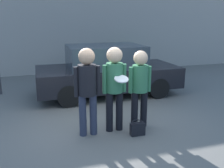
{
  "coord_description": "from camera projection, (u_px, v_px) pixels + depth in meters",
  "views": [
    {
      "loc": [
        -1.29,
        -5.04,
        2.35
      ],
      "look_at": [
        0.2,
        -0.11,
        0.99
      ],
      "focal_mm": 40.0,
      "sensor_mm": 36.0,
      "label": 1
    }
  ],
  "objects": [
    {
      "name": "ground_plane",
      "position": [
        102.0,
        126.0,
        5.63
      ],
      "size": [
        56.0,
        56.0,
        0.0
      ],
      "primitive_type": "plane",
      "color": "#66635E"
    },
    {
      "name": "storefront_building",
      "position": [
        66.0,
        26.0,
        10.64
      ],
      "size": [
        24.0,
        0.22,
        4.03
      ],
      "color": "#B2A89E",
      "rests_on": "ground"
    },
    {
      "name": "person_left",
      "position": [
        87.0,
        84.0,
        4.94
      ],
      "size": [
        0.53,
        0.36,
        1.8
      ],
      "color": "#2D3347",
      "rests_on": "ground"
    },
    {
      "name": "person_middle_with_frisbee",
      "position": [
        115.0,
        82.0,
        5.14
      ],
      "size": [
        0.51,
        0.56,
        1.8
      ],
      "color": "black",
      "rests_on": "ground"
    },
    {
      "name": "person_right",
      "position": [
        140.0,
        83.0,
        5.34
      ],
      "size": [
        0.51,
        0.34,
        1.7
      ],
      "color": "black",
      "rests_on": "ground"
    },
    {
      "name": "parked_car_near",
      "position": [
        107.0,
        71.0,
        7.81
      ],
      "size": [
        4.35,
        1.91,
        1.56
      ],
      "color": "black",
      "rests_on": "ground"
    },
    {
      "name": "shrub",
      "position": [
        129.0,
        59.0,
        11.02
      ],
      "size": [
        1.18,
        1.18,
        1.18
      ],
      "color": "#285B2D",
      "rests_on": "ground"
    },
    {
      "name": "handbag",
      "position": [
        138.0,
        128.0,
        5.15
      ],
      "size": [
        0.3,
        0.23,
        0.3
      ],
      "color": "black",
      "rests_on": "ground"
    }
  ]
}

